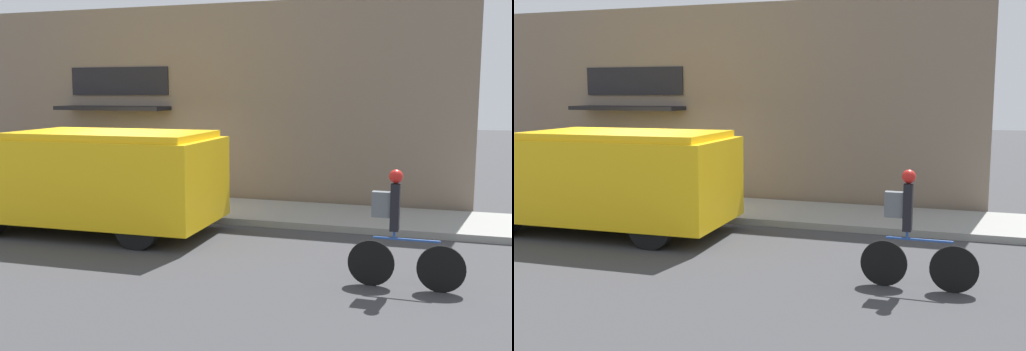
{
  "view_description": "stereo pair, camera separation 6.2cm",
  "coord_description": "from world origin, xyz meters",
  "views": [
    {
      "loc": [
        6.74,
        -11.51,
        2.77
      ],
      "look_at": [
        3.09,
        -0.2,
        1.1
      ],
      "focal_mm": 42.0,
      "sensor_mm": 36.0,
      "label": 1
    },
    {
      "loc": [
        6.8,
        -11.49,
        2.77
      ],
      "look_at": [
        3.09,
        -0.2,
        1.1
      ],
      "focal_mm": 42.0,
      "sensor_mm": 36.0,
      "label": 2
    }
  ],
  "objects": [
    {
      "name": "ground_plane",
      "position": [
        0.0,
        0.0,
        0.0
      ],
      "size": [
        70.0,
        70.0,
        0.0
      ],
      "primitive_type": "plane",
      "color": "#38383A"
    },
    {
      "name": "sidewalk",
      "position": [
        0.0,
        1.16,
        0.07
      ],
      "size": [
        28.0,
        2.32,
        0.14
      ],
      "color": "gray",
      "rests_on": "ground_plane"
    },
    {
      "name": "storefront",
      "position": [
        -0.04,
        2.56,
        2.46
      ],
      "size": [
        14.68,
        1.0,
        4.91
      ],
      "color": "#756656",
      "rests_on": "ground_plane"
    },
    {
      "name": "school_bus",
      "position": [
        0.2,
        -1.37,
        1.06
      ],
      "size": [
        5.27,
        2.73,
        2.0
      ],
      "rotation": [
        0.0,
        0.0,
        0.02
      ],
      "color": "yellow",
      "rests_on": "ground_plane"
    },
    {
      "name": "cyclist",
      "position": [
        6.12,
        -3.09,
        0.8
      ],
      "size": [
        1.63,
        0.2,
        1.7
      ],
      "rotation": [
        0.0,
        0.0,
        -0.01
      ],
      "color": "black",
      "rests_on": "ground_plane"
    },
    {
      "name": "trash_bin",
      "position": [
        0.16,
        1.62,
        0.61
      ],
      "size": [
        0.57,
        0.57,
        0.94
      ],
      "color": "#38383D",
      "rests_on": "sidewalk"
    }
  ]
}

